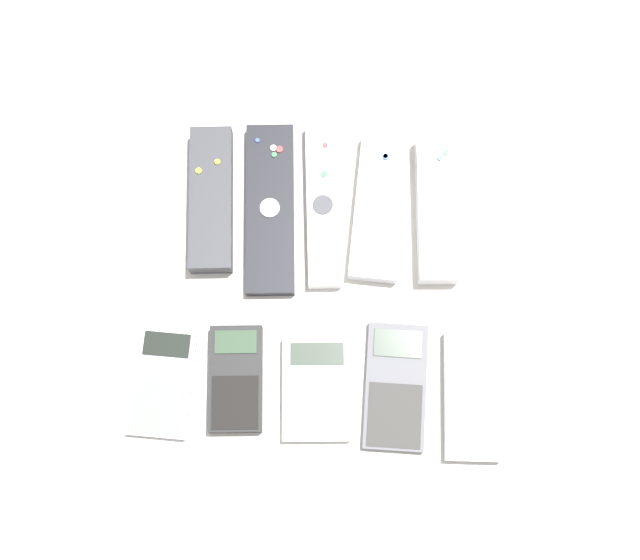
% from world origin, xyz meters
% --- Properties ---
extents(ground_plane, '(3.00, 3.00, 0.00)m').
position_xyz_m(ground_plane, '(0.00, 0.00, 0.00)').
color(ground_plane, beige).
extents(remote_0, '(0.06, 0.19, 0.03)m').
position_xyz_m(remote_0, '(-0.14, 0.13, 0.01)').
color(remote_0, '#333338').
rests_on(remote_0, ground_plane).
extents(remote_1, '(0.07, 0.22, 0.02)m').
position_xyz_m(remote_1, '(-0.07, 0.12, 0.01)').
color(remote_1, black).
rests_on(remote_1, ground_plane).
extents(remote_2, '(0.05, 0.21, 0.02)m').
position_xyz_m(remote_2, '(0.00, 0.13, 0.01)').
color(remote_2, white).
rests_on(remote_2, ground_plane).
extents(remote_3, '(0.07, 0.19, 0.02)m').
position_xyz_m(remote_3, '(0.07, 0.13, 0.01)').
color(remote_3, silver).
rests_on(remote_3, ground_plane).
extents(remote_4, '(0.05, 0.19, 0.03)m').
position_xyz_m(remote_4, '(0.14, 0.13, 0.01)').
color(remote_4, white).
rests_on(remote_4, ground_plane).
extents(calculator_0, '(0.08, 0.13, 0.01)m').
position_xyz_m(calculator_0, '(-0.18, -0.10, 0.01)').
color(calculator_0, '#B2B2B7').
rests_on(calculator_0, ground_plane).
extents(calculator_1, '(0.07, 0.13, 0.02)m').
position_xyz_m(calculator_1, '(-0.10, -0.09, 0.01)').
color(calculator_1, black).
rests_on(calculator_1, ground_plane).
extents(calculator_2, '(0.09, 0.13, 0.01)m').
position_xyz_m(calculator_2, '(-0.00, -0.10, 0.01)').
color(calculator_2, silver).
rests_on(calculator_2, ground_plane).
extents(calculator_3, '(0.08, 0.15, 0.01)m').
position_xyz_m(calculator_3, '(0.10, -0.09, 0.01)').
color(calculator_3, '#4C4C51').
rests_on(calculator_3, ground_plane).
extents(calculator_4, '(0.07, 0.15, 0.02)m').
position_xyz_m(calculator_4, '(0.19, -0.10, 0.01)').
color(calculator_4, '#B2B2B7').
rests_on(calculator_4, ground_plane).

